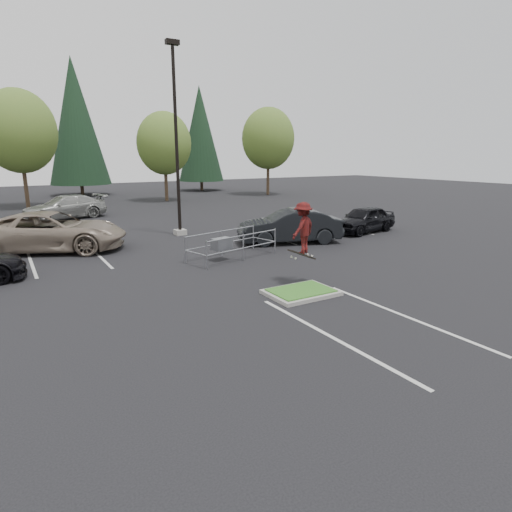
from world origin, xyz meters
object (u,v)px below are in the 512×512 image
decid_c (164,145)px  conif_b (76,122)px  decid_d (268,140)px  decid_b (19,134)px  cart_corral (224,243)px  car_r_black (364,219)px  car_far_silver (65,207)px  skateboarder (302,228)px  car_l_tan (49,231)px  light_pole (177,152)px  car_r_charc (290,226)px  conif_c (200,134)px

decid_c → conif_b: bearing=119.3°
decid_d → decid_b: bearing=179.5°
decid_c → cart_corral: decid_c is taller
conif_b → car_r_black: (10.00, -33.18, -7.09)m
car_r_black → car_far_silver: bearing=-145.9°
skateboarder → car_far_silver: (-4.87, 21.00, -1.14)m
car_l_tan → cart_corral: bearing=-108.3°
light_pole → car_far_silver: size_ratio=1.80×
car_l_tan → car_r_black: size_ratio=1.50×
decid_b → conif_b: bearing=58.9°
light_pole → car_l_tan: (-6.72, -0.74, -3.64)m
decid_b → cart_corral: decid_b is taller
conif_b → car_r_black: 35.37m
decid_d → cart_corral: bearing=-125.9°
conif_b → car_r_black: bearing=-73.2°
decid_c → car_r_charc: decid_c is taller
cart_corral → car_r_charc: size_ratio=0.82×
car_far_silver → car_r_charc: bearing=17.7°
skateboarder → car_r_black: skateboarder is taller
light_pole → cart_corral: light_pole is taller
car_r_charc → decid_c: bearing=-164.1°
light_pole → decid_c: bearing=72.9°
decid_b → car_far_silver: 10.18m
cart_corral → car_r_charc: (4.51, 1.54, 0.14)m
conif_b → cart_corral: 35.76m
car_r_black → decid_b: bearing=-155.2°
car_far_silver → cart_corral: bearing=1.7°
decid_b → cart_corral: (6.00, -25.08, -5.32)m
car_far_silver → car_r_black: bearing=31.7°
cart_corral → decid_d: bearing=39.6°
cart_corral → car_r_black: bearing=-4.0°
conif_c → cart_corral: 37.32m
car_r_black → car_far_silver: 20.37m
light_pole → conif_c: conif_c is taller
light_pole → car_r_charc: size_ratio=1.94×
conif_b → car_r_charc: 34.52m
car_l_tan → conif_b: bearing=12.8°
decid_c → car_r_black: size_ratio=1.89×
car_r_charc → conif_b: bearing=-152.7°
decid_d → conif_c: bearing=113.5°
conif_b → decid_b: bearing=-121.1°
light_pole → car_r_charc: light_pole is taller
decid_c → conif_b: conif_b is taller
light_pole → decid_c: (5.49, 17.83, 0.69)m
decid_b → skateboarder: 30.57m
conif_b → conif_c: (14.00, -1.00, -1.00)m
conif_b → cart_corral: conif_b is taller
skateboarder → conif_c: bearing=-132.6°
cart_corral → light_pole: bearing=71.0°
car_r_charc → conif_c: bearing=-176.6°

